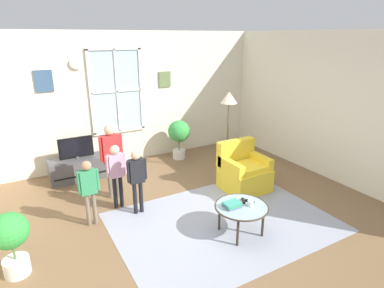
# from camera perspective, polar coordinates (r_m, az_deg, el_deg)

# --- Properties ---
(ground_plane) EXTENTS (6.53, 6.37, 0.02)m
(ground_plane) POSITION_cam_1_polar(r_m,az_deg,el_deg) (5.09, 1.45, -13.12)
(ground_plane) COLOR brown
(back_wall) EXTENTS (5.93, 0.17, 2.79)m
(back_wall) POSITION_cam_1_polar(r_m,az_deg,el_deg) (7.12, -10.90, 8.10)
(back_wall) COLOR silver
(back_wall) RESTS_ON ground_plane
(side_wall_right) EXTENTS (0.12, 5.77, 2.79)m
(side_wall_right) POSITION_cam_1_polar(r_m,az_deg,el_deg) (6.56, 25.00, 5.71)
(side_wall_right) COLOR silver
(side_wall_right) RESTS_ON ground_plane
(area_rug) EXTENTS (3.18, 2.33, 0.01)m
(area_rug) POSITION_cam_1_polar(r_m,az_deg,el_deg) (5.00, 5.58, -13.71)
(area_rug) COLOR #999EAD
(area_rug) RESTS_ON ground_plane
(tv_stand) EXTENTS (1.07, 0.46, 0.42)m
(tv_stand) POSITION_cam_1_polar(r_m,az_deg,el_deg) (6.65, -19.61, -4.15)
(tv_stand) COLOR #4C4C51
(tv_stand) RESTS_ON ground_plane
(television) EXTENTS (0.64, 0.08, 0.43)m
(television) POSITION_cam_1_polar(r_m,az_deg,el_deg) (6.50, -20.02, -0.60)
(television) COLOR #4C4C4C
(television) RESTS_ON tv_stand
(armchair) EXTENTS (0.76, 0.74, 0.87)m
(armchair) POSITION_cam_1_polar(r_m,az_deg,el_deg) (5.91, 9.16, -4.98)
(armchair) COLOR yellow
(armchair) RESTS_ON ground_plane
(coffee_table) EXTENTS (0.76, 0.76, 0.43)m
(coffee_table) POSITION_cam_1_polar(r_m,az_deg,el_deg) (4.59, 8.82, -11.21)
(coffee_table) COLOR #99B2B7
(coffee_table) RESTS_ON ground_plane
(book_stack) EXTENTS (0.24, 0.18, 0.07)m
(book_stack) POSITION_cam_1_polar(r_m,az_deg,el_deg) (4.53, 7.16, -10.69)
(book_stack) COLOR #5872A1
(book_stack) RESTS_ON coffee_table
(cup) EXTENTS (0.08, 0.08, 0.08)m
(cup) POSITION_cam_1_polar(r_m,az_deg,el_deg) (4.59, 10.40, -10.39)
(cup) COLOR white
(cup) RESTS_ON coffee_table
(remote_near_books) EXTENTS (0.10, 0.14, 0.02)m
(remote_near_books) POSITION_cam_1_polar(r_m,az_deg,el_deg) (4.70, 9.16, -9.96)
(remote_near_books) COLOR black
(remote_near_books) RESTS_ON coffee_table
(remote_near_cup) EXTENTS (0.10, 0.14, 0.02)m
(remote_near_cup) POSITION_cam_1_polar(r_m,az_deg,el_deg) (4.70, 10.22, -10.03)
(remote_near_cup) COLOR black
(remote_near_cup) RESTS_ON coffee_table
(person_green_shirt) EXTENTS (0.31, 0.14, 1.02)m
(person_green_shirt) POSITION_cam_1_polar(r_m,az_deg,el_deg) (4.85, -18.00, -7.10)
(person_green_shirt) COLOR #726656
(person_green_shirt) RESTS_ON ground_plane
(person_pink_shirt) EXTENTS (0.32, 0.15, 1.07)m
(person_pink_shirt) POSITION_cam_1_polar(r_m,az_deg,el_deg) (5.22, -13.39, -4.39)
(person_pink_shirt) COLOR black
(person_pink_shirt) RESTS_ON ground_plane
(person_red_shirt) EXTENTS (0.39, 0.18, 1.31)m
(person_red_shirt) POSITION_cam_1_polar(r_m,az_deg,el_deg) (5.52, -14.22, -1.54)
(person_red_shirt) COLOR #726656
(person_red_shirt) RESTS_ON ground_plane
(person_black_shirt) EXTENTS (0.32, 0.14, 1.05)m
(person_black_shirt) POSITION_cam_1_polar(r_m,az_deg,el_deg) (4.99, -9.85, -5.42)
(person_black_shirt) COLOR black
(person_black_shirt) RESTS_ON ground_plane
(potted_plant_by_window) EXTENTS (0.49, 0.49, 0.90)m
(potted_plant_by_window) POSITION_cam_1_polar(r_m,az_deg,el_deg) (7.19, -2.36, 1.77)
(potted_plant_by_window) COLOR silver
(potted_plant_by_window) RESTS_ON ground_plane
(potted_plant_corner) EXTENTS (0.42, 0.42, 0.80)m
(potted_plant_corner) POSITION_cam_1_polar(r_m,az_deg,el_deg) (4.32, -29.64, -14.36)
(potted_plant_corner) COLOR silver
(potted_plant_corner) RESTS_ON ground_plane
(floor_lamp) EXTENTS (0.32, 0.32, 1.67)m
(floor_lamp) POSITION_cam_1_polar(r_m,az_deg,el_deg) (6.23, 6.58, 6.80)
(floor_lamp) COLOR black
(floor_lamp) RESTS_ON ground_plane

